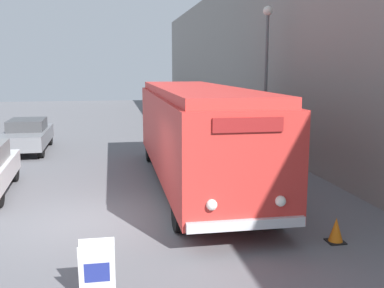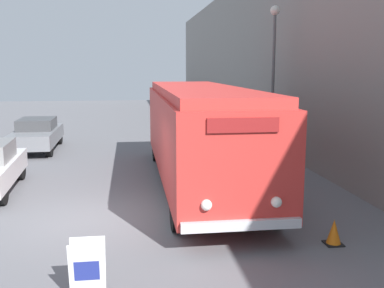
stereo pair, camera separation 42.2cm
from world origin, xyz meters
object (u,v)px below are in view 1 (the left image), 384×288
object	(u,v)px
sign_board	(97,272)
traffic_cone	(336,230)
streetlamp	(266,61)
vintage_bus	(196,130)
parked_car_mid	(27,135)

from	to	relation	value
sign_board	traffic_cone	xyz separation A→B (m)	(4.84, 1.54, -0.20)
streetlamp	vintage_bus	bearing A→B (deg)	-135.46
vintage_bus	sign_board	bearing A→B (deg)	-113.02
streetlamp	parked_car_mid	xyz separation A→B (m)	(-9.53, 3.50, -3.14)
streetlamp	traffic_cone	size ratio (longest dim) A/B	11.01
parked_car_mid	streetlamp	bearing A→B (deg)	-21.23
vintage_bus	sign_board	xyz separation A→B (m)	(-2.83, -6.65, -1.26)
sign_board	parked_car_mid	size ratio (longest dim) A/B	0.21
vintage_bus	traffic_cone	world-z (taller)	vintage_bus
vintage_bus	sign_board	world-z (taller)	vintage_bus
parked_car_mid	sign_board	bearing A→B (deg)	-77.14
parked_car_mid	traffic_cone	size ratio (longest dim) A/B	8.45
sign_board	traffic_cone	distance (m)	5.08
sign_board	streetlamp	bearing A→B (deg)	58.14
vintage_bus	parked_car_mid	size ratio (longest dim) A/B	2.36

